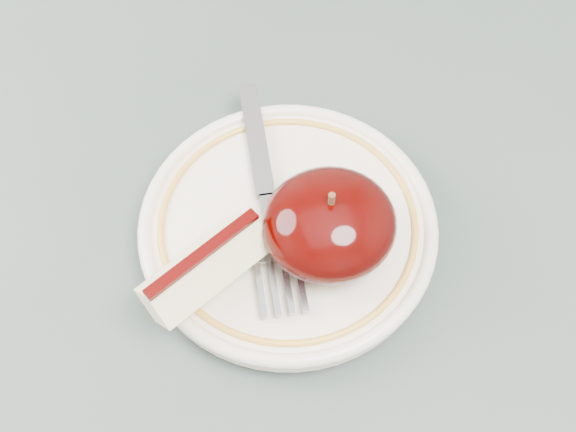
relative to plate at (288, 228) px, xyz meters
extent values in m
cylinder|color=brown|center=(0.35, 0.29, -0.41)|extent=(0.05, 0.05, 0.71)
cylinder|color=beige|center=(0.00, 0.00, -0.01)|extent=(0.10, 0.10, 0.01)
cylinder|color=beige|center=(0.00, 0.00, 0.00)|extent=(0.18, 0.18, 0.01)
torus|color=beige|center=(0.00, 0.00, 0.00)|extent=(0.18, 0.18, 0.01)
torus|color=gold|center=(0.00, 0.00, 0.00)|extent=(0.16, 0.16, 0.00)
ellipsoid|color=black|center=(0.02, -0.02, 0.03)|extent=(0.08, 0.07, 0.05)
cylinder|color=#472D19|center=(0.02, -0.02, 0.05)|extent=(0.00, 0.00, 0.01)
cube|color=#FCF0BA|center=(-0.05, -0.03, 0.02)|extent=(0.08, 0.07, 0.03)
cube|color=#320201|center=(-0.05, -0.03, 0.04)|extent=(0.07, 0.05, 0.00)
cube|color=gray|center=(-0.01, 0.06, 0.01)|extent=(0.02, 0.09, 0.00)
cube|color=gray|center=(-0.01, 0.01, 0.01)|extent=(0.01, 0.03, 0.00)
cube|color=gray|center=(-0.01, -0.02, 0.01)|extent=(0.03, 0.02, 0.00)
cube|color=gray|center=(0.00, -0.04, 0.01)|extent=(0.00, 0.04, 0.00)
cube|color=gray|center=(-0.01, -0.04, 0.01)|extent=(0.00, 0.04, 0.00)
cube|color=gray|center=(-0.02, -0.04, 0.01)|extent=(0.00, 0.04, 0.00)
cube|color=gray|center=(-0.02, -0.04, 0.01)|extent=(0.00, 0.04, 0.00)
camera|label=1|loc=(-0.04, -0.23, 0.42)|focal=50.00mm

